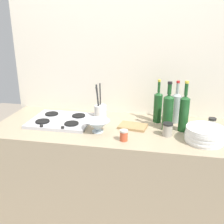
{
  "coord_description": "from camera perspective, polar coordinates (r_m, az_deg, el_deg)",
  "views": [
    {
      "loc": [
        0.35,
        -1.81,
        1.66
      ],
      "look_at": [
        0.0,
        0.0,
        1.02
      ],
      "focal_mm": 41.93,
      "sensor_mm": 36.0,
      "label": 1
    }
  ],
  "objects": [
    {
      "name": "utensil_crock",
      "position": [
        2.13,
        -2.58,
        0.17
      ],
      "size": [
        0.1,
        0.1,
        0.3
      ],
      "color": "silver",
      "rests_on": "counter_block"
    },
    {
      "name": "wine_bottle_rightmost",
      "position": [
        1.95,
        15.44,
        -0.04
      ],
      "size": [
        0.07,
        0.07,
        0.37
      ],
      "color": "#19471E",
      "rests_on": "counter_block"
    },
    {
      "name": "backsplash_panel",
      "position": [
        2.26,
        1.86,
        8.81
      ],
      "size": [
        1.9,
        0.06,
        2.51
      ],
      "primitive_type": "cube",
      "color": "beige",
      "rests_on": "ground"
    },
    {
      "name": "condiment_jar_spare",
      "position": [
        1.87,
        12.01,
        -3.73
      ],
      "size": [
        0.07,
        0.07,
        0.1
      ],
      "color": "#9E998C",
      "rests_on": "counter_block"
    },
    {
      "name": "cutting_board",
      "position": [
        1.99,
        4.57,
        -3.13
      ],
      "size": [
        0.22,
        0.17,
        0.02
      ],
      "primitive_type": "cube",
      "rotation": [
        0.0,
        0.0,
        -0.15
      ],
      "color": "#9E7A4C",
      "rests_on": "counter_block"
    },
    {
      "name": "counter_block",
      "position": [
        2.21,
        0.0,
        -14.1
      ],
      "size": [
        1.8,
        0.7,
        0.9
      ],
      "primitive_type": "cube",
      "color": "tan",
      "rests_on": "ground"
    },
    {
      "name": "condiment_jar_front",
      "position": [
        1.76,
        2.6,
        -5.09
      ],
      "size": [
        0.06,
        0.06,
        0.08
      ],
      "color": "#C64C2D",
      "rests_on": "counter_block"
    },
    {
      "name": "stovetop_hob",
      "position": [
        2.13,
        -11.01,
        -1.78
      ],
      "size": [
        0.47,
        0.39,
        0.04
      ],
      "color": "#B2B2B7",
      "rests_on": "counter_block"
    },
    {
      "name": "plate_stack",
      "position": [
        1.85,
        19.52,
        -4.65
      ],
      "size": [
        0.26,
        0.26,
        0.1
      ],
      "color": "white",
      "rests_on": "counter_block"
    },
    {
      "name": "wine_bottle_mid_left",
      "position": [
        2.11,
        13.79,
        1.1
      ],
      "size": [
        0.07,
        0.07,
        0.33
      ],
      "color": "gray",
      "rests_on": "counter_block"
    },
    {
      "name": "mixing_bowl",
      "position": [
        1.89,
        -3.15,
        -3.0
      ],
      "size": [
        0.18,
        0.18,
        0.09
      ],
      "color": "silver",
      "rests_on": "counter_block"
    },
    {
      "name": "wine_bottle_mid_right",
      "position": [
        1.94,
        12.1,
        0.21
      ],
      "size": [
        0.08,
        0.08,
        0.36
      ],
      "color": "#19471E",
      "rests_on": "counter_block"
    },
    {
      "name": "ground_plane",
      "position": [
        2.48,
        0.0,
        -22.8
      ],
      "size": [
        6.0,
        6.0,
        0.0
      ],
      "primitive_type": "plane",
      "color": "gray",
      "rests_on": "ground"
    },
    {
      "name": "condiment_jar_rear",
      "position": [
        2.1,
        20.95,
        -2.26
      ],
      "size": [
        0.06,
        0.06,
        0.08
      ],
      "color": "#9E998C",
      "rests_on": "counter_block"
    },
    {
      "name": "wine_bottle_leftmost",
      "position": [
        2.08,
        9.96,
        1.23
      ],
      "size": [
        0.07,
        0.07,
        0.34
      ],
      "color": "#19471E",
      "rests_on": "counter_block"
    }
  ]
}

